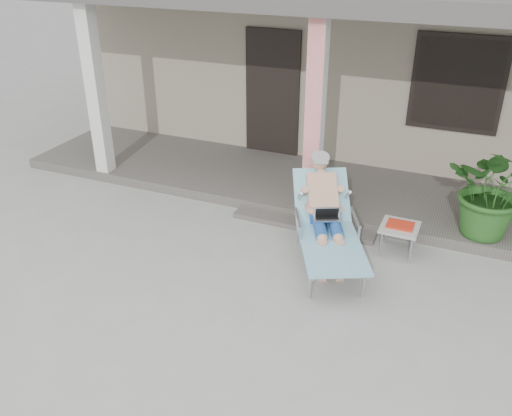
% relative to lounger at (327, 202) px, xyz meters
% --- Properties ---
extents(ground, '(60.00, 60.00, 0.00)m').
position_rel_lounger_xyz_m(ground, '(-0.47, -1.26, -0.74)').
color(ground, '#9E9E99').
rests_on(ground, ground).
extents(house, '(10.40, 5.40, 3.30)m').
position_rel_lounger_xyz_m(house, '(-0.47, 5.24, 0.92)').
color(house, '#9F957E').
rests_on(house, ground).
extents(porch_deck, '(10.00, 2.00, 0.15)m').
position_rel_lounger_xyz_m(porch_deck, '(-0.47, 1.74, -0.67)').
color(porch_deck, '#605B56').
rests_on(porch_deck, ground).
extents(porch_overhang, '(10.00, 2.30, 2.85)m').
position_rel_lounger_xyz_m(porch_overhang, '(-0.47, 1.69, 2.05)').
color(porch_overhang, silver).
rests_on(porch_overhang, porch_deck).
extents(porch_step, '(2.00, 0.30, 0.07)m').
position_rel_lounger_xyz_m(porch_step, '(-0.47, 0.59, -0.70)').
color(porch_step, '#605B56').
rests_on(porch_step, ground).
extents(lounger, '(1.39, 1.91, 1.20)m').
position_rel_lounger_xyz_m(lounger, '(0.00, 0.00, 0.00)').
color(lounger, '#B7B7BC').
rests_on(lounger, ground).
extents(side_table, '(0.47, 0.47, 0.41)m').
position_rel_lounger_xyz_m(side_table, '(0.84, 0.41, -0.39)').
color(side_table, '#ADACA8').
rests_on(side_table, ground).
extents(potted_palm, '(1.23, 1.10, 1.25)m').
position_rel_lounger_xyz_m(potted_palm, '(1.85, 1.06, 0.03)').
color(potted_palm, '#26591E').
rests_on(potted_palm, porch_deck).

